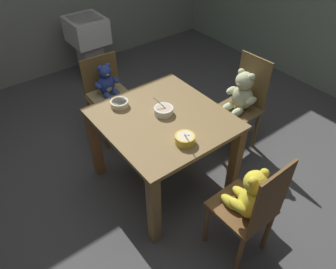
# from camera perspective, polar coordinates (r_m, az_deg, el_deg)

# --- Properties ---
(ground_plane) EXTENTS (5.20, 5.20, 0.04)m
(ground_plane) POSITION_cam_1_polar(r_m,az_deg,el_deg) (3.06, -0.75, -8.13)
(ground_plane) COLOR #4B4B4B
(dining_table) EXTENTS (1.00, 0.95, 0.73)m
(dining_table) POSITION_cam_1_polar(r_m,az_deg,el_deg) (2.64, -0.86, 0.60)
(dining_table) COLOR olive
(dining_table) RESTS_ON ground_plane
(teddy_chair_near_right) EXTENTS (0.39, 0.37, 0.95)m
(teddy_chair_near_right) POSITION_cam_1_polar(r_m,az_deg,el_deg) (2.23, 14.28, -11.26)
(teddy_chair_near_right) COLOR brown
(teddy_chair_near_right) RESTS_ON ground_plane
(teddy_chair_far_center) EXTENTS (0.39, 0.44, 0.95)m
(teddy_chair_far_center) POSITION_cam_1_polar(r_m,az_deg,el_deg) (3.13, 12.78, 6.33)
(teddy_chair_far_center) COLOR brown
(teddy_chair_far_center) RESTS_ON ground_plane
(teddy_chair_near_left) EXTENTS (0.39, 0.43, 0.84)m
(teddy_chair_near_left) POSITION_cam_1_polar(r_m,az_deg,el_deg) (3.30, -10.49, 7.59)
(teddy_chair_near_left) COLOR brown
(teddy_chair_near_left) RESTS_ON ground_plane
(porridge_bowl_yellow_near_right) EXTENTS (0.15, 0.15, 0.13)m
(porridge_bowl_yellow_near_right) POSITION_cam_1_polar(r_m,az_deg,el_deg) (2.31, 3.00, -0.78)
(porridge_bowl_yellow_near_right) COLOR gold
(porridge_bowl_yellow_near_right) RESTS_ON dining_table
(porridge_bowl_white_center) EXTENTS (0.16, 0.15, 0.13)m
(porridge_bowl_white_center) POSITION_cam_1_polar(r_m,az_deg,el_deg) (2.58, -0.78, 4.25)
(porridge_bowl_white_center) COLOR silver
(porridge_bowl_white_center) RESTS_ON dining_table
(porridge_bowl_cream_near_left) EXTENTS (0.15, 0.15, 0.05)m
(porridge_bowl_cream_near_left) POSITION_cam_1_polar(r_m,az_deg,el_deg) (2.69, -8.54, 5.42)
(porridge_bowl_cream_near_left) COLOR beige
(porridge_bowl_cream_near_left) RESTS_ON dining_table
(sink_basin) EXTENTS (0.46, 0.43, 0.83)m
(sink_basin) POSITION_cam_1_polar(r_m,az_deg,el_deg) (4.36, -13.86, 15.81)
(sink_basin) COLOR #B7B2A8
(sink_basin) RESTS_ON ground_plane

